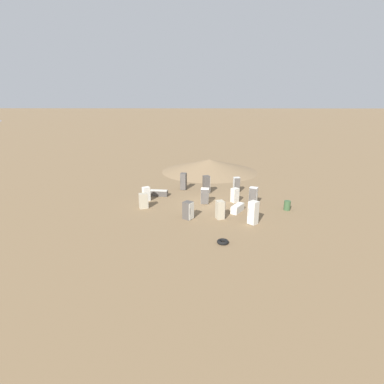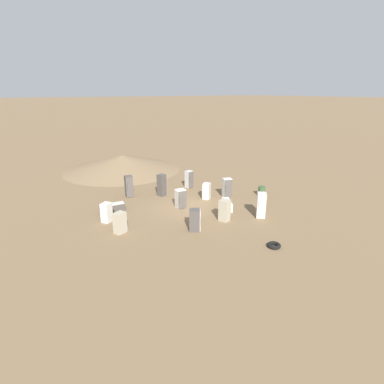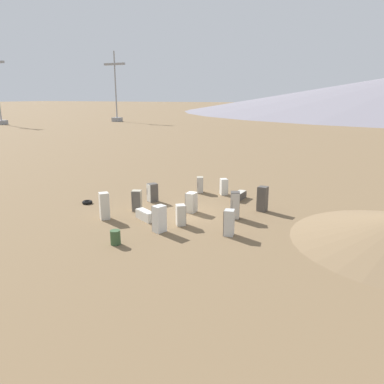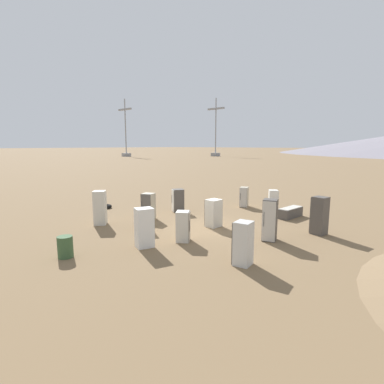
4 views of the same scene
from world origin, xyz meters
name	(u,v)px [view 4 (image 4 of 4)]	position (x,y,z in m)	size (l,w,h in m)	color
ground_plane	(207,227)	(0.00, 0.00, 0.00)	(1000.00, 1000.00, 0.00)	brown
power_pylon_0	(216,138)	(63.97, -85.19, 7.10)	(7.99, 2.74, 22.83)	gray
power_pylon_1	(126,139)	(88.45, -59.38, 6.87)	(7.73, 2.65, 22.09)	gray
discarded_fridge_0	(243,243)	(-4.27, 3.19, 0.83)	(0.72, 0.73, 1.65)	silver
discarded_fridge_1	(244,197)	(1.39, -6.01, 0.72)	(0.80, 0.93, 1.43)	#B2A88E
discarded_fridge_2	(183,226)	(-0.72, 2.65, 0.71)	(0.86, 0.87, 1.42)	beige
discarded_fridge_3	(273,200)	(-0.82, -6.17, 0.71)	(0.86, 0.87, 1.42)	silver
discarded_fridge_4	(319,216)	(-5.03, -2.69, 0.95)	(0.78, 0.74, 1.90)	#4C4742
discarded_fridge_5	(100,208)	(4.80, 3.56, 0.96)	(0.94, 0.94, 1.91)	beige
discarded_fridge_6	(144,228)	(0.02, 4.33, 0.87)	(0.86, 0.91, 1.73)	white
discarded_fridge_7	(291,212)	(-2.50, -5.15, 0.31)	(0.83, 1.95, 0.62)	#4C4742
discarded_fridge_8	(148,206)	(3.73, 0.97, 0.79)	(0.85, 0.83, 1.57)	#B2A88E
discarded_fridge_9	(145,224)	(2.05, 2.63, 0.34)	(1.81, 1.38, 0.68)	silver
discarded_fridge_10	(178,200)	(3.88, -1.74, 0.76)	(0.97, 0.99, 1.51)	#4C4742
discarded_fridge_11	(213,213)	(-0.22, -0.31, 0.75)	(0.74, 0.80, 1.51)	beige
discarded_fridge_12	(270,220)	(-3.65, -0.13, 0.97)	(0.80, 0.84, 1.95)	#4C4742
scrap_tire	(106,206)	(8.44, 0.92, 0.12)	(0.82, 0.82, 0.24)	black
rusty_barrel	(65,247)	(1.38, 7.23, 0.43)	(0.59, 0.59, 0.86)	#385633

